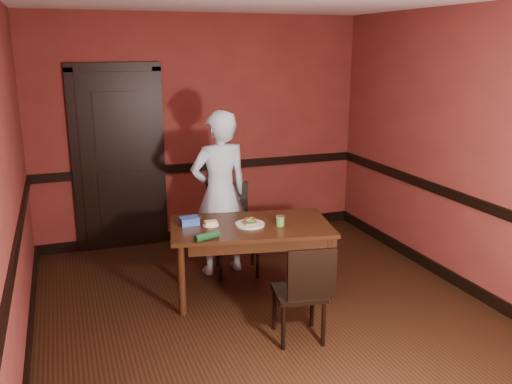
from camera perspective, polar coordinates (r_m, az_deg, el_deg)
floor at (r=4.95m, az=1.42°, el=-12.84°), size 4.00×4.50×0.01m
wall_back at (r=6.59m, az=-5.69°, el=6.54°), size 4.00×0.02×2.70m
wall_front at (r=2.61m, az=20.07°, el=-7.52°), size 4.00×0.02×2.70m
wall_left at (r=4.20m, az=-24.77°, el=0.39°), size 0.02×4.50×2.70m
wall_right at (r=5.52m, az=21.28°, el=3.96°), size 0.02×4.50×2.70m
dado_back at (r=6.66m, az=-5.56°, el=2.69°), size 4.00×0.03×0.10m
dado_left at (r=4.32m, az=-23.93°, el=-5.38°), size 0.03×4.50×0.10m
dado_right at (r=5.61m, az=20.73°, el=-0.56°), size 0.03×4.50×0.10m
baseboard_back at (r=6.88m, az=-5.38°, el=-4.15°), size 4.00×0.03×0.12m
baseboard_left at (r=4.67m, az=-22.81°, el=-15.11°), size 0.03×4.50×0.12m
baseboard_right at (r=5.88m, az=19.97°, el=-8.48°), size 0.03×4.50×0.12m
door at (r=6.43m, az=-14.22°, el=3.61°), size 1.05×0.07×2.20m
dining_table at (r=5.21m, az=-0.55°, el=-7.09°), size 1.63×1.11×0.70m
chair_far at (r=5.64m, az=-2.03°, el=-4.05°), size 0.52×0.52×0.94m
chair_near at (r=4.44m, az=4.53°, el=-10.33°), size 0.45×0.45×0.83m
person at (r=5.58m, az=-3.82°, el=-0.15°), size 0.67×0.48×1.71m
sandwich_plate at (r=5.07m, az=-0.65°, el=-3.31°), size 0.28×0.28×0.07m
sauce_jar at (r=5.05m, az=2.55°, el=-3.04°), size 0.08×0.08×0.10m
cheese_saucer at (r=5.07m, az=-4.78°, el=-3.34°), size 0.15×0.15×0.05m
food_tub at (r=5.11m, az=-7.02°, el=-3.04°), size 0.18×0.13×0.07m
wrapped_veg at (r=4.70m, az=-5.20°, el=-4.68°), size 0.24×0.14×0.07m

